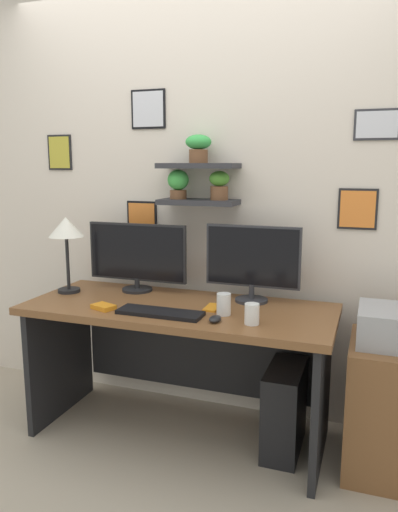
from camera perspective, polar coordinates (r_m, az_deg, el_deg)
ground_plane at (r=2.96m, az=-2.28°, el=-19.81°), size 8.00×8.00×0.00m
back_wall_assembly at (r=2.97m, az=0.70°, el=7.80°), size 4.40×0.24×2.70m
desk at (r=2.78m, az=-1.93°, el=-9.58°), size 1.66×0.68×0.75m
monitor_left at (r=2.95m, az=-7.17°, el=0.06°), size 0.62×0.18×0.40m
monitor_right at (r=2.70m, az=6.20°, el=-0.58°), size 0.52×0.18×0.42m
keyboard at (r=2.51m, az=-4.52°, el=-6.54°), size 0.44×0.14×0.02m
computer_mouse at (r=2.39m, az=1.87°, el=-7.27°), size 0.06×0.09×0.03m
desk_lamp at (r=2.97m, az=-15.10°, el=2.67°), size 0.20×0.20×0.45m
cell_phone at (r=2.61m, az=1.56°, el=-5.97°), size 0.07×0.14×0.01m
pen_cup at (r=2.36m, az=6.13°, el=-6.68°), size 0.07×0.07×0.10m
scissors_tray at (r=2.64m, az=-10.98°, el=-5.78°), size 0.14×0.12×0.02m
water_cup at (r=2.49m, az=2.88°, el=-5.58°), size 0.07×0.07×0.11m
drawer_cabinet at (r=2.70m, az=21.55°, el=-15.96°), size 0.44×0.50×0.65m
computer_tower_right at (r=2.75m, az=9.85°, el=-17.01°), size 0.18×0.40×0.46m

